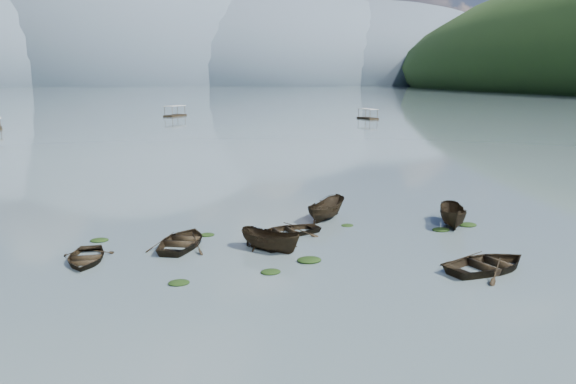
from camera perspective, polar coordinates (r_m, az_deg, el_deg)
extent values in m
plane|color=slate|center=(27.53, 5.16, -8.98)|extent=(2400.00, 2400.00, 0.00)
ellipsoid|color=#475666|center=(926.18, -15.26, 10.49)|extent=(520.00, 520.00, 340.00)
ellipsoid|color=#475666|center=(936.41, -2.73, 10.88)|extent=(520.00, 520.00, 260.00)
ellipsoid|color=#475666|center=(981.02, 7.89, 10.81)|extent=(520.00, 520.00, 220.00)
imported|color=black|center=(32.06, -19.87, -6.66)|extent=(2.87, 3.99, 0.82)
imported|color=black|center=(33.49, -10.61, -5.38)|extent=(4.89, 5.70, 1.00)
imported|color=black|center=(32.03, -1.76, -5.97)|extent=(3.84, 3.80, 1.52)
imported|color=black|center=(33.46, -2.10, -5.21)|extent=(3.49, 4.44, 0.84)
imported|color=black|center=(30.66, 19.69, -7.47)|extent=(5.79, 4.84, 1.03)
imported|color=black|center=(38.91, 16.38, -3.28)|extent=(3.07, 4.58, 1.66)
imported|color=black|center=(35.35, 0.00, -4.28)|extent=(4.68, 3.79, 0.86)
imported|color=black|center=(39.14, 3.87, -2.75)|extent=(4.05, 4.20, 1.64)
ellipsoid|color=black|center=(28.50, -1.77, -8.21)|extent=(1.02, 0.84, 0.22)
ellipsoid|color=black|center=(27.55, -11.02, -9.14)|extent=(1.03, 0.83, 0.23)
ellipsoid|color=black|center=(30.20, 2.17, -7.07)|extent=(1.33, 1.06, 0.29)
ellipsoid|color=black|center=(37.46, 6.05, -3.44)|extent=(0.83, 0.70, 0.18)
ellipsoid|color=black|center=(37.42, 15.26, -3.81)|extent=(1.14, 0.91, 0.24)
ellipsoid|color=black|center=(35.69, -18.61, -4.75)|extent=(1.08, 0.87, 0.23)
ellipsoid|color=black|center=(35.37, -8.24, -4.39)|extent=(0.96, 0.80, 0.20)
ellipsoid|color=black|center=(39.11, 17.76, -3.29)|extent=(1.23, 0.99, 0.27)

